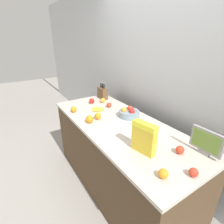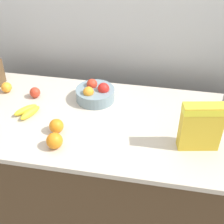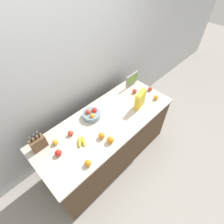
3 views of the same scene
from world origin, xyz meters
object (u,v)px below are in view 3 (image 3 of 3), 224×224
small_monitor (132,79)px  apple_leftmost (150,89)px  knife_block (38,143)px  orange_front_right (102,136)px  orange_mid_left (110,140)px  apple_by_knife_block (135,91)px  fruit_bowl (92,114)px  apple_middle (71,133)px  cereal_box (140,99)px  orange_front_left (88,163)px  orange_front_center (156,97)px  banana_bunch (82,141)px  orange_by_cereal (55,142)px  apple_front (58,153)px

small_monitor → apple_leftmost: 0.33m
knife_block → orange_front_right: bearing=-34.2°
small_monitor → orange_mid_left: bearing=-152.3°
apple_by_knife_block → orange_front_right: (-0.94, -0.26, 0.01)m
fruit_bowl → apple_middle: fruit_bowl is taller
cereal_box → orange_mid_left: 0.75m
small_monitor → orange_front_right: (-1.05, -0.42, -0.08)m
knife_block → orange_mid_left: bearing=-39.8°
small_monitor → fruit_bowl: 0.92m
orange_front_left → orange_mid_left: orange_mid_left is taller
cereal_box → orange_mid_left: size_ratio=3.09×
orange_front_center → banana_bunch: bearing=171.6°
orange_by_cereal → apple_front: bearing=-110.4°
fruit_bowl → apple_middle: (-0.39, -0.04, -0.01)m
apple_front → orange_front_right: size_ratio=0.96×
apple_leftmost → orange_front_center: (-0.10, -0.19, 0.00)m
fruit_bowl → orange_mid_left: fruit_bowl is taller
orange_front_left → orange_by_cereal: size_ratio=1.11×
apple_leftmost → orange_front_left: size_ratio=0.84×
orange_front_center → orange_mid_left: bearing=-177.0°
orange_front_center → orange_front_left: size_ratio=0.91×
fruit_bowl → apple_by_knife_block: size_ratio=3.52×
small_monitor → apple_by_knife_block: size_ratio=3.81×
cereal_box → banana_bunch: bearing=162.8°
orange_front_left → small_monitor: bearing=22.3°
apple_by_knife_block → orange_front_right: size_ratio=0.87×
knife_block → apple_front: size_ratio=3.68×
cereal_box → apple_by_knife_block: cereal_box is taller
banana_bunch → orange_front_right: 0.25m
knife_block → cereal_box: knife_block is taller
cereal_box → apple_leftmost: cereal_box is taller
cereal_box → banana_bunch: cereal_box is taller
cereal_box → orange_mid_left: cereal_box is taller
fruit_bowl → orange_mid_left: bearing=-102.8°
cereal_box → apple_by_knife_block: 0.32m
orange_mid_left → orange_by_cereal: bearing=137.2°
orange_front_center → orange_by_cereal: bearing=165.3°
fruit_bowl → orange_front_right: 0.38m
knife_block → small_monitor: (1.67, -0.00, 0.03)m
small_monitor → cereal_box: bearing=-126.4°
orange_front_center → orange_front_left: orange_front_left is taller
small_monitor → apple_front: (-1.56, -0.24, -0.08)m
knife_block → apple_front: (0.10, -0.24, -0.05)m
apple_middle → orange_mid_left: 0.51m
knife_block → banana_bunch: size_ratio=1.64×
apple_middle → orange_front_left: bearing=-102.6°
banana_bunch → apple_front: size_ratio=2.24×
fruit_bowl → orange_by_cereal: fruit_bowl is taller
apple_middle → orange_front_center: bearing=-15.9°
banana_bunch → apple_by_knife_block: 1.17m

